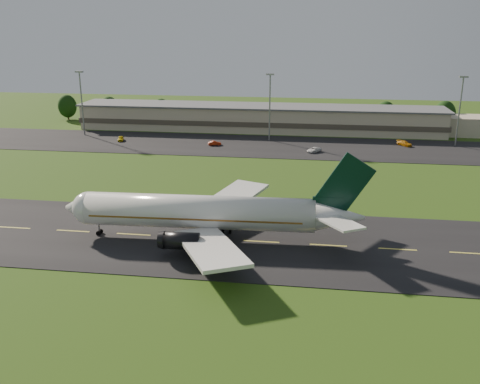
# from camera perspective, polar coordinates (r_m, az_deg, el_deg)

# --- Properties ---
(ground) EXTENTS (360.00, 360.00, 0.00)m
(ground) POSITION_cam_1_polar(r_m,az_deg,el_deg) (90.74, -4.68, -4.96)
(ground) COLOR #274411
(ground) RESTS_ON ground
(taxiway) EXTENTS (220.00, 30.00, 0.10)m
(taxiway) POSITION_cam_1_polar(r_m,az_deg,el_deg) (90.73, -4.68, -4.93)
(taxiway) COLOR black
(taxiway) RESTS_ON ground
(apron) EXTENTS (260.00, 30.00, 0.10)m
(apron) POSITION_cam_1_polar(r_m,az_deg,el_deg) (158.63, 1.06, 4.98)
(apron) COLOR black
(apron) RESTS_ON ground
(airliner) EXTENTS (51.29, 42.15, 15.57)m
(airliner) POSITION_cam_1_polar(r_m,az_deg,el_deg) (88.78, -3.80, -2.23)
(airliner) COLOR white
(airliner) RESTS_ON ground
(terminal) EXTENTS (145.00, 16.00, 8.40)m
(terminal) POSITION_cam_1_polar(r_m,az_deg,el_deg) (180.87, 4.07, 7.79)
(terminal) COLOR tan
(terminal) RESTS_ON ground
(light_mast_west) EXTENTS (2.40, 1.20, 20.35)m
(light_mast_west) POSITION_cam_1_polar(r_m,az_deg,el_deg) (179.18, -16.58, 9.85)
(light_mast_west) COLOR gray
(light_mast_west) RESTS_ON ground
(light_mast_centre) EXTENTS (2.40, 1.20, 20.35)m
(light_mast_centre) POSITION_cam_1_polar(r_m,az_deg,el_deg) (163.70, 3.20, 9.87)
(light_mast_centre) COLOR gray
(light_mast_centre) RESTS_ON ground
(light_mast_east) EXTENTS (2.40, 1.20, 20.35)m
(light_mast_east) POSITION_cam_1_polar(r_m,az_deg,el_deg) (168.10, 22.45, 8.78)
(light_mast_east) COLOR gray
(light_mast_east) RESTS_ON ground
(tree_line) EXTENTS (195.90, 8.70, 9.71)m
(tree_line) POSITION_cam_1_polar(r_m,az_deg,el_deg) (189.95, 11.12, 8.27)
(tree_line) COLOR black
(tree_line) RESTS_ON ground
(service_vehicle_a) EXTENTS (2.70, 4.38, 1.39)m
(service_vehicle_a) POSITION_cam_1_polar(r_m,az_deg,el_deg) (168.74, -12.61, 5.59)
(service_vehicle_a) COLOR gold
(service_vehicle_a) RESTS_ON apron
(service_vehicle_b) EXTENTS (4.06, 2.49, 1.26)m
(service_vehicle_b) POSITION_cam_1_polar(r_m,az_deg,el_deg) (158.74, -2.72, 5.23)
(service_vehicle_b) COLOR #A6250B
(service_vehicle_b) RESTS_ON apron
(service_vehicle_c) EXTENTS (4.52, 5.03, 1.30)m
(service_vehicle_c) POSITION_cam_1_polar(r_m,az_deg,el_deg) (151.58, 7.91, 4.49)
(service_vehicle_c) COLOR white
(service_vehicle_c) RESTS_ON apron
(service_vehicle_d) EXTENTS (4.65, 5.02, 1.42)m
(service_vehicle_d) POSITION_cam_1_polar(r_m,az_deg,el_deg) (165.16, 17.14, 4.98)
(service_vehicle_d) COLOR orange
(service_vehicle_d) RESTS_ON apron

